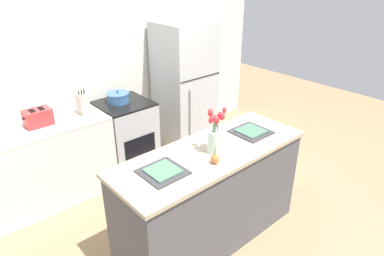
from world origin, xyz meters
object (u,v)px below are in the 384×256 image
at_px(plate_setting_right, 251,131).
at_px(stove_range, 127,136).
at_px(cooking_pot, 118,98).
at_px(knife_block, 83,104).
at_px(pear_figurine, 215,158).
at_px(plate_setting_left, 163,171).
at_px(refrigerator, 184,87).
at_px(flower_vase, 215,137).
at_px(toaster, 38,117).

bearing_deg(plate_setting_right, stove_range, 104.54).
xyz_separation_m(cooking_pot, knife_block, (-0.46, -0.05, 0.05)).
bearing_deg(pear_figurine, plate_setting_left, 157.05).
bearing_deg(refrigerator, flower_vase, -122.58).
xyz_separation_m(refrigerator, pear_figurine, (-1.17, -1.76, 0.13)).
bearing_deg(plate_setting_right, flower_vase, -176.04).
height_order(stove_range, refrigerator, refrigerator).
bearing_deg(flower_vase, toaster, 117.94).
bearing_deg(pear_figurine, cooking_pot, 84.19).
bearing_deg(plate_setting_left, toaster, 102.48).
bearing_deg(stove_range, refrigerator, 0.04).
bearing_deg(pear_figurine, flower_vase, 45.39).
bearing_deg(knife_block, toaster, 177.38).
relative_size(stove_range, refrigerator, 0.51).
relative_size(pear_figurine, cooking_pot, 0.42).
xyz_separation_m(toaster, cooking_pot, (0.94, 0.02, -0.03)).
bearing_deg(plate_setting_right, knife_block, 119.54).
bearing_deg(plate_setting_right, plate_setting_left, 180.00).
bearing_deg(pear_figurine, refrigerator, 56.38).
relative_size(pear_figurine, knife_block, 0.41).
relative_size(refrigerator, knife_block, 6.40).
height_order(pear_figurine, knife_block, knife_block).
relative_size(plate_setting_left, toaster, 1.14).
xyz_separation_m(stove_range, cooking_pot, (-0.04, 0.05, 0.50)).
distance_m(plate_setting_right, knife_block, 1.84).
distance_m(stove_range, plate_setting_left, 1.79).
relative_size(refrigerator, flower_vase, 4.25).
distance_m(stove_range, plate_setting_right, 1.73).
xyz_separation_m(pear_figurine, plate_setting_left, (-0.39, 0.17, -0.03)).
bearing_deg(refrigerator, pear_figurine, -123.62).
height_order(refrigerator, plate_setting_left, refrigerator).
bearing_deg(knife_block, refrigerator, -0.16).
bearing_deg(cooking_pot, stove_range, -52.74).
relative_size(stove_range, flower_vase, 2.17).
height_order(toaster, knife_block, knife_block).
height_order(plate_setting_left, toaster, toaster).
distance_m(refrigerator, plate_setting_right, 1.69).
distance_m(refrigerator, flower_vase, 1.95).
distance_m(toaster, knife_block, 0.48).
height_order(cooking_pot, knife_block, knife_block).
bearing_deg(flower_vase, refrigerator, 57.42).
bearing_deg(refrigerator, plate_setting_left, -134.39).
height_order(flower_vase, plate_setting_right, flower_vase).
height_order(stove_range, toaster, toaster).
bearing_deg(plate_setting_right, toaster, 130.53).
xyz_separation_m(pear_figurine, cooking_pot, (0.18, 1.81, -0.05)).
bearing_deg(flower_vase, stove_range, 86.71).
bearing_deg(knife_block, plate_setting_right, -60.46).
xyz_separation_m(refrigerator, plate_setting_right, (-0.54, -1.60, 0.10)).
distance_m(pear_figurine, toaster, 1.94).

